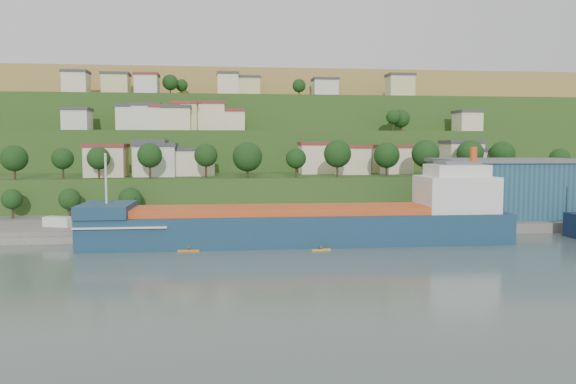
{
  "coord_description": "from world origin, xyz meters",
  "views": [
    {
      "loc": [
        -16.26,
        -90.55,
        17.68
      ],
      "look_at": [
        -4.05,
        15.0,
        8.86
      ],
      "focal_mm": 35.0,
      "sensor_mm": 36.0,
      "label": 1
    }
  ],
  "objects": [
    {
      "name": "ground",
      "position": [
        0.0,
        0.0,
        0.0
      ],
      "size": [
        500.0,
        500.0,
        0.0
      ],
      "primitive_type": "plane",
      "color": "#414F4B",
      "rests_on": "ground"
    },
    {
      "name": "quay",
      "position": [
        20.0,
        28.0,
        0.0
      ],
      "size": [
        220.0,
        26.0,
        4.0
      ],
      "primitive_type": "cube",
      "color": "slate",
      "rests_on": "ground"
    },
    {
      "name": "pebble_beach",
      "position": [
        -55.0,
        22.0,
        0.0
      ],
      "size": [
        40.0,
        18.0,
        2.4
      ],
      "primitive_type": "cube",
      "color": "slate",
      "rests_on": "ground"
    },
    {
      "name": "hillside",
      "position": [
        -0.03,
        168.69,
        0.08
      ],
      "size": [
        360.0,
        210.78,
        96.0
      ],
      "color": "#284719",
      "rests_on": "ground"
    },
    {
      "name": "cargo_ship_near",
      "position": [
        -0.14,
        9.25,
        3.13
      ],
      "size": [
        76.46,
        12.94,
        19.62
      ],
      "rotation": [
        0.0,
        0.0,
        -0.01
      ],
      "color": "navy",
      "rests_on": "ground"
    },
    {
      "name": "warehouse",
      "position": [
        45.91,
        27.32,
        8.43
      ],
      "size": [
        32.08,
        20.82,
        12.8
      ],
      "rotation": [
        0.0,
        0.0,
        -0.06
      ],
      "color": "#1C4656",
      "rests_on": "quay"
    },
    {
      "name": "caravan",
      "position": [
        -48.05,
        21.67,
        2.55
      ],
      "size": [
        6.25,
        4.54,
        2.69
      ],
      "primitive_type": "cube",
      "rotation": [
        0.0,
        0.0,
        -0.42
      ],
      "color": "silver",
      "rests_on": "pebble_beach"
    },
    {
      "name": "dinghy",
      "position": [
        -44.26,
        21.84,
        1.59
      ],
      "size": [
        4.11,
        2.19,
        0.78
      ],
      "primitive_type": "cube",
      "rotation": [
        0.0,
        0.0,
        -0.19
      ],
      "color": "silver",
      "rests_on": "pebble_beach"
    },
    {
      "name": "kayak_orange",
      "position": [
        -22.15,
        3.52,
        0.27
      ],
      "size": [
        3.72,
        1.06,
        0.92
      ],
      "rotation": [
        0.0,
        0.0,
        -0.12
      ],
      "color": "orange",
      "rests_on": "ground"
    },
    {
      "name": "kayak_yellow",
      "position": [
        0.03,
        1.76,
        0.24
      ],
      "size": [
        3.34,
        1.1,
        0.82
      ],
      "rotation": [
        0.0,
        0.0,
        0.16
      ],
      "color": "gold",
      "rests_on": "ground"
    }
  ]
}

